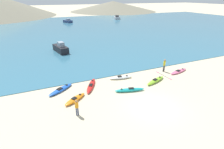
{
  "coord_description": "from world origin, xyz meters",
  "views": [
    {
      "loc": [
        -8.76,
        -10.69,
        9.3
      ],
      "look_at": [
        -1.03,
        7.13,
        0.5
      ],
      "focal_mm": 28.0,
      "sensor_mm": 36.0,
      "label": 1
    }
  ],
  "objects_px": {
    "kayak_on_sand_5": "(91,86)",
    "person_near_waterline": "(164,65)",
    "kayak_on_sand_4": "(179,71)",
    "kayak_on_sand_6": "(121,77)",
    "loose_paddle": "(164,75)",
    "kayak_on_sand_3": "(130,90)",
    "kayak_on_sand_2": "(61,89)",
    "moored_boat_1": "(68,21)",
    "person_near_foreground": "(77,107)",
    "moored_boat_2": "(61,48)",
    "kayak_on_sand_1": "(156,81)",
    "moored_boat_3": "(117,18)",
    "kayak_on_sand_0": "(75,99)"
  },
  "relations": [
    {
      "from": "kayak_on_sand_3",
      "to": "loose_paddle",
      "type": "height_order",
      "value": "kayak_on_sand_3"
    },
    {
      "from": "kayak_on_sand_2",
      "to": "loose_paddle",
      "type": "distance_m",
      "value": 12.68
    },
    {
      "from": "kayak_on_sand_2",
      "to": "kayak_on_sand_3",
      "type": "bearing_deg",
      "value": -24.38
    },
    {
      "from": "kayak_on_sand_2",
      "to": "moored_boat_1",
      "type": "height_order",
      "value": "moored_boat_1"
    },
    {
      "from": "person_near_foreground",
      "to": "moored_boat_2",
      "type": "xyz_separation_m",
      "value": [
        1.5,
        19.17,
        -0.15
      ]
    },
    {
      "from": "kayak_on_sand_3",
      "to": "kayak_on_sand_4",
      "type": "relative_size",
      "value": 0.99
    },
    {
      "from": "kayak_on_sand_2",
      "to": "kayak_on_sand_4",
      "type": "xyz_separation_m",
      "value": [
        15.15,
        -1.14,
        -0.03
      ]
    },
    {
      "from": "kayak_on_sand_6",
      "to": "loose_paddle",
      "type": "distance_m",
      "value": 5.6
    },
    {
      "from": "kayak_on_sand_0",
      "to": "moored_boat_2",
      "type": "height_order",
      "value": "moored_boat_2"
    },
    {
      "from": "kayak_on_sand_4",
      "to": "kayak_on_sand_6",
      "type": "distance_m",
      "value": 8.05
    },
    {
      "from": "moored_boat_3",
      "to": "loose_paddle",
      "type": "bearing_deg",
      "value": -109.0
    },
    {
      "from": "moored_boat_1",
      "to": "moored_boat_3",
      "type": "height_order",
      "value": "moored_boat_3"
    },
    {
      "from": "kayak_on_sand_3",
      "to": "moored_boat_2",
      "type": "distance_m",
      "value": 17.93
    },
    {
      "from": "kayak_on_sand_6",
      "to": "loose_paddle",
      "type": "height_order",
      "value": "kayak_on_sand_6"
    },
    {
      "from": "kayak_on_sand_4",
      "to": "moored_boat_3",
      "type": "distance_m",
      "value": 57.35
    },
    {
      "from": "kayak_on_sand_2",
      "to": "moored_boat_2",
      "type": "bearing_deg",
      "value": 81.38
    },
    {
      "from": "kayak_on_sand_2",
      "to": "moored_boat_1",
      "type": "bearing_deg",
      "value": 78.71
    },
    {
      "from": "kayak_on_sand_5",
      "to": "person_near_waterline",
      "type": "height_order",
      "value": "person_near_waterline"
    },
    {
      "from": "kayak_on_sand_0",
      "to": "moored_boat_2",
      "type": "distance_m",
      "value": 16.87
    },
    {
      "from": "kayak_on_sand_2",
      "to": "kayak_on_sand_4",
      "type": "relative_size",
      "value": 0.93
    },
    {
      "from": "moored_boat_2",
      "to": "kayak_on_sand_4",
      "type": "bearing_deg",
      "value": -49.96
    },
    {
      "from": "kayak_on_sand_3",
      "to": "kayak_on_sand_5",
      "type": "relative_size",
      "value": 0.96
    },
    {
      "from": "kayak_on_sand_5",
      "to": "moored_boat_2",
      "type": "bearing_deg",
      "value": 94.15
    },
    {
      "from": "person_near_waterline",
      "to": "moored_boat_1",
      "type": "bearing_deg",
      "value": 93.49
    },
    {
      "from": "kayak_on_sand_5",
      "to": "kayak_on_sand_3",
      "type": "bearing_deg",
      "value": -36.82
    },
    {
      "from": "kayak_on_sand_1",
      "to": "loose_paddle",
      "type": "xyz_separation_m",
      "value": [
        2.04,
        1.05,
        -0.16
      ]
    },
    {
      "from": "person_near_foreground",
      "to": "loose_paddle",
      "type": "height_order",
      "value": "person_near_foreground"
    },
    {
      "from": "kayak_on_sand_2",
      "to": "moored_boat_3",
      "type": "bearing_deg",
      "value": 59.6
    },
    {
      "from": "kayak_on_sand_5",
      "to": "moored_boat_3",
      "type": "xyz_separation_m",
      "value": [
        28.33,
        54.25,
        0.47
      ]
    },
    {
      "from": "person_near_waterline",
      "to": "moored_boat_1",
      "type": "distance_m",
      "value": 51.78
    },
    {
      "from": "kayak_on_sand_1",
      "to": "kayak_on_sand_3",
      "type": "bearing_deg",
      "value": -169.05
    },
    {
      "from": "moored_boat_3",
      "to": "kayak_on_sand_2",
      "type": "bearing_deg",
      "value": -120.4
    },
    {
      "from": "kayak_on_sand_1",
      "to": "kayak_on_sand_5",
      "type": "distance_m",
      "value": 7.57
    },
    {
      "from": "person_near_waterline",
      "to": "loose_paddle",
      "type": "distance_m",
      "value": 1.68
    },
    {
      "from": "loose_paddle",
      "to": "kayak_on_sand_1",
      "type": "bearing_deg",
      "value": -152.77
    },
    {
      "from": "moored_boat_1",
      "to": "person_near_waterline",
      "type": "bearing_deg",
      "value": -86.51
    },
    {
      "from": "moored_boat_1",
      "to": "kayak_on_sand_0",
      "type": "bearing_deg",
      "value": -99.77
    },
    {
      "from": "kayak_on_sand_4",
      "to": "loose_paddle",
      "type": "height_order",
      "value": "kayak_on_sand_4"
    },
    {
      "from": "kayak_on_sand_6",
      "to": "loose_paddle",
      "type": "bearing_deg",
      "value": -14.33
    },
    {
      "from": "person_near_foreground",
      "to": "moored_boat_2",
      "type": "bearing_deg",
      "value": 85.51
    },
    {
      "from": "kayak_on_sand_3",
      "to": "kayak_on_sand_6",
      "type": "relative_size",
      "value": 1.13
    },
    {
      "from": "moored_boat_2",
      "to": "loose_paddle",
      "type": "bearing_deg",
      "value": -56.08
    },
    {
      "from": "kayak_on_sand_2",
      "to": "person_near_waterline",
      "type": "relative_size",
      "value": 1.76
    },
    {
      "from": "kayak_on_sand_1",
      "to": "moored_boat_1",
      "type": "distance_m",
      "value": 53.82
    },
    {
      "from": "person_near_waterline",
      "to": "moored_boat_3",
      "type": "distance_m",
      "value": 56.92
    },
    {
      "from": "kayak_on_sand_5",
      "to": "moored_boat_1",
      "type": "bearing_deg",
      "value": 82.27
    },
    {
      "from": "moored_boat_2",
      "to": "moored_boat_3",
      "type": "height_order",
      "value": "moored_boat_2"
    },
    {
      "from": "kayak_on_sand_2",
      "to": "moored_boat_1",
      "type": "distance_m",
      "value": 52.56
    },
    {
      "from": "kayak_on_sand_0",
      "to": "kayak_on_sand_3",
      "type": "height_order",
      "value": "kayak_on_sand_3"
    },
    {
      "from": "kayak_on_sand_3",
      "to": "kayak_on_sand_2",
      "type": "bearing_deg",
      "value": 155.62
    }
  ]
}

